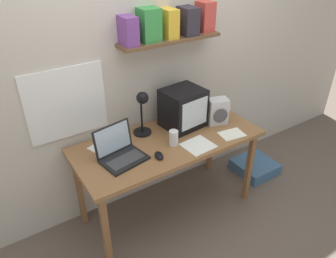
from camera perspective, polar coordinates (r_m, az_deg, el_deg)
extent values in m
plane|color=#67574D|center=(3.08, 0.00, -13.68)|extent=(12.00, 12.00, 0.00)
cube|color=beige|center=(2.66, -4.60, 11.99)|extent=(5.60, 0.06, 2.60)
cube|color=white|center=(2.49, -17.24, 4.23)|extent=(0.59, 0.01, 0.54)
cube|color=brown|center=(2.60, 0.42, 15.29)|extent=(0.85, 0.18, 0.02)
cube|color=#753E8F|center=(2.42, -6.96, 16.61)|extent=(0.10, 0.16, 0.20)
cube|color=#369144|center=(2.50, -3.34, 17.67)|extent=(0.14, 0.14, 0.24)
cube|color=gold|center=(2.58, 0.15, 17.91)|extent=(0.10, 0.15, 0.22)
cube|color=#2C2832|center=(2.67, 3.47, 18.27)|extent=(0.12, 0.16, 0.21)
cube|color=#C7433C|center=(2.79, 6.47, 18.90)|extent=(0.12, 0.13, 0.23)
cube|color=#8E5F39|center=(2.61, 0.00, -2.21)|extent=(1.50, 0.66, 0.03)
cube|color=#8E5F39|center=(2.44, -10.75, -17.44)|extent=(0.04, 0.05, 0.72)
cube|color=#8E5F39|center=(3.04, 13.91, -6.52)|extent=(0.04, 0.05, 0.72)
cube|color=#8E5F39|center=(2.82, -15.17, -10.19)|extent=(0.04, 0.05, 0.72)
cube|color=#8E5F39|center=(3.34, 7.47, -1.89)|extent=(0.04, 0.05, 0.72)
cube|color=black|center=(2.72, 2.60, 3.66)|extent=(0.35, 0.31, 0.33)
cube|color=silver|center=(2.62, 4.68, 2.66)|extent=(0.26, 0.03, 0.24)
cube|color=black|center=(2.39, -7.60, -5.31)|extent=(0.35, 0.27, 0.02)
cube|color=#38383A|center=(2.37, -7.38, -5.30)|extent=(0.28, 0.17, 0.00)
cube|color=black|center=(2.41, -9.60, -1.68)|extent=(0.31, 0.09, 0.22)
cube|color=silver|center=(2.41, -9.60, -1.68)|extent=(0.28, 0.09, 0.20)
cylinder|color=black|center=(2.69, -4.49, -0.53)|extent=(0.15, 0.15, 0.01)
cylinder|color=black|center=(2.61, -4.64, 2.69)|extent=(0.02, 0.02, 0.33)
sphere|color=black|center=(2.48, -4.49, 5.44)|extent=(0.09, 0.09, 0.09)
cylinder|color=white|center=(2.51, 1.05, -1.52)|extent=(0.07, 0.07, 0.12)
cylinder|color=orange|center=(2.52, 1.05, -1.85)|extent=(0.06, 0.06, 0.09)
cube|color=silver|center=(2.80, 8.67, 3.05)|extent=(0.19, 0.16, 0.22)
cylinder|color=#4C4C51|center=(2.76, 9.12, 2.27)|extent=(0.12, 0.04, 0.13)
ellipsoid|color=black|center=(2.40, -1.59, -4.63)|extent=(0.08, 0.12, 0.03)
cube|color=white|center=(2.57, -11.21, -2.91)|extent=(0.24, 0.21, 0.00)
cube|color=white|center=(2.54, 5.28, -2.85)|extent=(0.24, 0.23, 0.00)
cube|color=white|center=(2.72, 11.06, -0.89)|extent=(0.22, 0.17, 0.00)
cube|color=#436A96|center=(3.57, 14.83, -6.34)|extent=(0.38, 0.38, 0.11)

